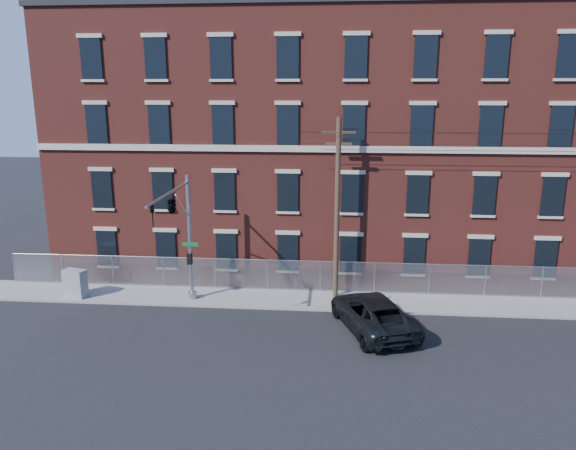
# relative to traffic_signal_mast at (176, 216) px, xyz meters

# --- Properties ---
(ground) EXTENTS (140.00, 140.00, 0.00)m
(ground) POSITION_rel_traffic_signal_mast_xyz_m (6.00, -2.18, -5.39)
(ground) COLOR black
(ground) RESTS_ON ground
(sidewalk) EXTENTS (65.00, 3.00, 0.12)m
(sidewalk) POSITION_rel_traffic_signal_mast_xyz_m (18.00, 2.82, -5.33)
(sidewalk) COLOR gray
(sidewalk) RESTS_ON ground
(mill_building) EXTENTS (55.30, 14.32, 16.30)m
(mill_building) POSITION_rel_traffic_signal_mast_xyz_m (18.00, 11.75, 2.76)
(mill_building) COLOR maroon
(mill_building) RESTS_ON ground
(chain_link_fence) EXTENTS (59.06, 0.06, 1.85)m
(chain_link_fence) POSITION_rel_traffic_signal_mast_xyz_m (18.00, 4.12, -4.33)
(chain_link_fence) COLOR #A5A8AD
(chain_link_fence) RESTS_ON ground
(traffic_signal_mast) EXTENTS (0.90, 6.75, 7.00)m
(traffic_signal_mast) POSITION_rel_traffic_signal_mast_xyz_m (0.00, 0.00, 0.00)
(traffic_signal_mast) COLOR #9EA0A5
(traffic_signal_mast) RESTS_ON ground
(utility_pole_near) EXTENTS (1.80, 0.28, 10.00)m
(utility_pole_near) POSITION_rel_traffic_signal_mast_xyz_m (8.00, 3.42, -0.05)
(utility_pole_near) COLOR #443222
(utility_pole_near) RESTS_ON ground
(pickup_truck) EXTENTS (4.65, 6.66, 1.69)m
(pickup_truck) POSITION_rel_traffic_signal_mast_xyz_m (9.82, -0.67, -4.54)
(pickup_truck) COLOR black
(pickup_truck) RESTS_ON ground
(utility_cabinet) EXTENTS (1.39, 0.96, 1.59)m
(utility_cabinet) POSITION_rel_traffic_signal_mast_xyz_m (-6.63, 2.02, -4.47)
(utility_cabinet) COLOR gray
(utility_cabinet) RESTS_ON sidewalk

